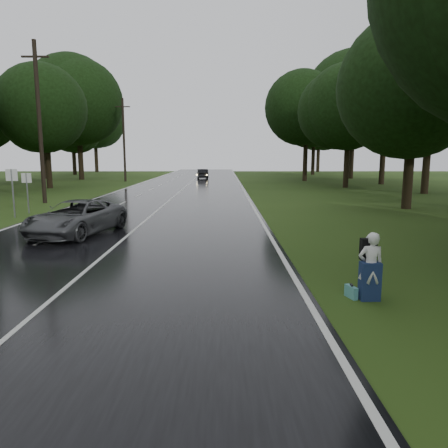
# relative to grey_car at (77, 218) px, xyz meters

# --- Properties ---
(ground) EXTENTS (160.00, 160.00, 0.00)m
(ground) POSITION_rel_grey_car_xyz_m (2.15, -8.87, -0.74)
(ground) COLOR #2A4414
(ground) RESTS_ON ground
(road) EXTENTS (12.00, 140.00, 0.04)m
(road) POSITION_rel_grey_car_xyz_m (2.15, 11.13, -0.72)
(road) COLOR black
(road) RESTS_ON ground
(lane_center) EXTENTS (0.12, 140.00, 0.01)m
(lane_center) POSITION_rel_grey_car_xyz_m (2.15, 11.13, -0.70)
(lane_center) COLOR silver
(lane_center) RESTS_ON road
(grey_car) EXTENTS (3.48, 5.47, 1.40)m
(grey_car) POSITION_rel_grey_car_xyz_m (0.00, 0.00, 0.00)
(grey_car) COLOR #45474A
(grey_car) RESTS_ON road
(far_car) EXTENTS (1.82, 4.17, 1.33)m
(far_car) POSITION_rel_grey_car_xyz_m (3.16, 42.17, -0.04)
(far_car) COLOR black
(far_car) RESTS_ON road
(hitchhiker) EXTENTS (0.59, 0.53, 1.58)m
(hitchhiker) POSITION_rel_grey_car_xyz_m (9.39, -7.89, -0.01)
(hitchhiker) COLOR silver
(hitchhiker) RESTS_ON ground
(suitcase) EXTENTS (0.22, 0.42, 0.28)m
(suitcase) POSITION_rel_grey_car_xyz_m (9.02, -7.78, -0.60)
(suitcase) COLOR teal
(suitcase) RESTS_ON ground
(utility_pole_mid) EXTENTS (1.80, 0.28, 10.77)m
(utility_pole_mid) POSITION_rel_grey_car_xyz_m (-6.35, 11.98, -0.74)
(utility_pole_mid) COLOR black
(utility_pole_mid) RESTS_ON ground
(utility_pole_far) EXTENTS (1.80, 0.28, 10.22)m
(utility_pole_far) POSITION_rel_grey_car_xyz_m (-6.35, 36.43, -0.74)
(utility_pole_far) COLOR black
(utility_pole_far) RESTS_ON ground
(road_sign_a) EXTENTS (0.61, 0.10, 2.56)m
(road_sign_a) POSITION_rel_grey_car_xyz_m (-5.05, 5.04, -0.74)
(road_sign_a) COLOR white
(road_sign_a) RESTS_ON ground
(road_sign_b) EXTENTS (0.55, 0.10, 2.29)m
(road_sign_b) POSITION_rel_grey_car_xyz_m (-5.05, 6.68, -0.74)
(road_sign_b) COLOR white
(road_sign_b) RESTS_ON ground
(tree_left_e) EXTENTS (8.67, 8.67, 13.55)m
(tree_left_e) POSITION_rel_grey_car_xyz_m (-11.47, 25.45, -0.74)
(tree_left_e) COLOR black
(tree_left_e) RESTS_ON ground
(tree_left_f) EXTENTS (11.45, 11.45, 17.89)m
(tree_left_f) POSITION_rel_grey_car_xyz_m (-13.33, 40.73, -0.74)
(tree_left_f) COLOR black
(tree_left_f) RESTS_ON ground
(tree_right_d) EXTENTS (7.83, 7.83, 12.24)m
(tree_right_d) POSITION_rel_grey_car_xyz_m (17.40, 8.77, -0.74)
(tree_right_d) COLOR black
(tree_right_d) RESTS_ON ground
(tree_right_e) EXTENTS (9.19, 9.19, 14.36)m
(tree_right_e) POSITION_rel_grey_car_xyz_m (18.61, 26.10, -0.74)
(tree_right_e) COLOR black
(tree_right_e) RESTS_ON ground
(tree_right_f) EXTENTS (10.78, 10.78, 16.84)m
(tree_right_f) POSITION_rel_grey_car_xyz_m (16.60, 37.53, -0.74)
(tree_right_f) COLOR black
(tree_right_f) RESTS_ON ground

